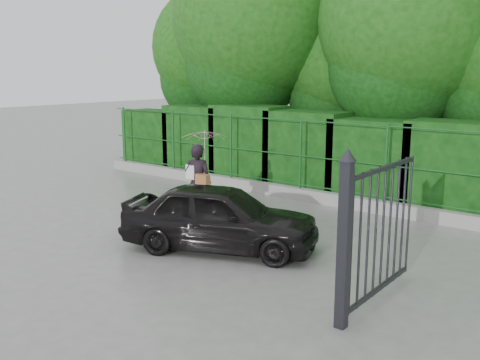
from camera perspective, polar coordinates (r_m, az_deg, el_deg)
The scene contains 8 objects.
ground at distance 10.86m, azimuth -8.27°, elevation -6.15°, with size 80.00×80.00×0.00m, color gray.
kerb at distance 14.17m, azimuth 4.99°, elevation -1.25°, with size 14.00×0.25×0.30m, color #9E9E99.
fence at distance 13.86m, azimuth 5.83°, elevation 2.86°, with size 14.13×0.06×1.80m.
hedge at distance 14.79m, azimuth 7.46°, elevation 2.93°, with size 14.20×1.20×2.29m.
trees at distance 16.20m, azimuth 15.38°, elevation 15.90°, with size 17.10×6.15×8.08m.
gate at distance 7.31m, azimuth 12.78°, elevation -5.38°, with size 0.22×2.33×2.36m.
woman at distance 11.74m, azimuth -4.09°, elevation 2.00°, with size 1.01×1.01×2.03m.
car at distance 9.95m, azimuth -2.14°, elevation -3.95°, with size 1.47×3.66×1.25m, color black.
Camera 1 is at (7.56, -7.08, 3.28)m, focal length 40.00 mm.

